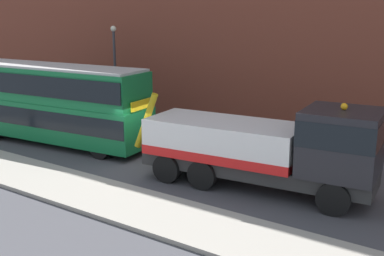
% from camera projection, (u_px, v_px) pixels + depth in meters
% --- Properties ---
extents(ground_plane, '(120.00, 120.00, 0.00)m').
position_uv_depth(ground_plane, '(149.00, 163.00, 21.66)').
color(ground_plane, '#424247').
extents(near_kerb, '(60.00, 2.80, 0.15)m').
position_uv_depth(near_kerb, '(80.00, 190.00, 18.27)').
color(near_kerb, gray).
rests_on(near_kerb, ground_plane).
extents(recovery_tow_truck, '(10.23, 3.48, 3.67)m').
position_uv_depth(recovery_tow_truck, '(267.00, 146.00, 18.08)').
color(recovery_tow_truck, '#2D2D2D').
rests_on(recovery_tow_truck, ground_plane).
extents(double_decker_bus, '(11.19, 3.58, 4.06)m').
position_uv_depth(double_decker_bus, '(52.00, 101.00, 24.52)').
color(double_decker_bus, '#146B38').
rests_on(double_decker_bus, ground_plane).
extents(street_lamp, '(0.36, 0.36, 5.83)m').
position_uv_depth(street_lamp, '(115.00, 65.00, 29.41)').
color(street_lamp, '#38383D').
rests_on(street_lamp, ground_plane).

